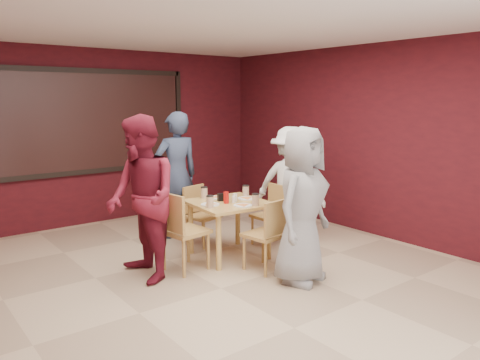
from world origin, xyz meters
TOP-DOWN VIEW (x-y plane):
  - floor at (0.00, 0.00)m, footprint 7.00×7.00m
  - window_blinds at (0.00, 3.45)m, footprint 3.00×0.02m
  - dining_table at (0.69, 0.79)m, footprint 0.99×0.99m
  - chair_front at (0.75, 0.07)m, footprint 0.47×0.47m
  - chair_back at (0.69, 1.47)m, footprint 0.47×0.47m
  - chair_left at (-0.07, 0.71)m, footprint 0.52×0.52m
  - chair_right at (1.49, 0.83)m, footprint 0.41×0.41m
  - diner_front at (0.83, -0.37)m, footprint 0.97×0.77m
  - diner_back at (0.63, 1.97)m, footprint 0.70×0.49m
  - diner_left at (-0.53, 0.76)m, footprint 0.78×0.96m
  - diner_right at (1.86, 0.88)m, footprint 0.94×1.20m

SIDE VIEW (x-z plane):
  - floor at x=0.00m, z-range 0.00..0.00m
  - chair_back at x=0.69m, z-range 0.05..0.87m
  - chair_right at x=1.49m, z-range 0.05..0.89m
  - chair_front at x=0.75m, z-range 0.06..0.93m
  - chair_left at x=-0.07m, z-range 0.06..1.01m
  - dining_table at x=0.69m, z-range 0.20..1.07m
  - diner_right at x=1.86m, z-range 0.00..1.62m
  - diner_front at x=0.83m, z-range 0.00..1.73m
  - diner_back at x=0.63m, z-range 0.00..1.83m
  - diner_left at x=-0.53m, z-range 0.00..1.85m
  - window_blinds at x=0.00m, z-range 0.90..2.40m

